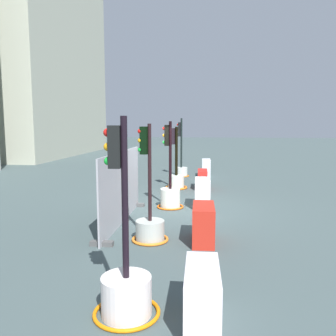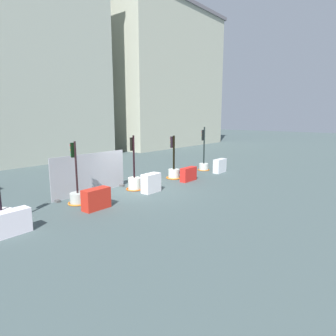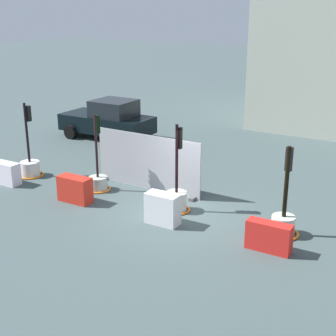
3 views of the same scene
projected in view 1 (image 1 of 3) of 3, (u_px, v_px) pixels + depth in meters
ground_plane at (176, 207)px, 10.90m from camera, size 120.00×120.00×0.00m
traffic_light_0 at (126, 285)px, 4.67m from camera, size 0.93×0.93×2.69m
traffic_light_1 at (150, 223)px, 7.67m from camera, size 0.83×0.83×2.60m
traffic_light_2 at (170, 193)px, 10.74m from camera, size 0.84×0.84×2.68m
traffic_light_3 at (176, 178)px, 14.00m from camera, size 0.90×0.90×2.49m
traffic_light_4 at (181, 167)px, 17.25m from camera, size 0.80×0.80×2.89m
construction_barrier_0 at (202, 297)px, 4.43m from camera, size 1.15×0.47×0.77m
construction_barrier_1 at (203, 224)px, 7.58m from camera, size 1.11×0.50×0.82m
construction_barrier_2 at (203, 193)px, 10.76m from camera, size 0.98×0.49×0.90m
construction_barrier_3 at (202, 180)px, 13.87m from camera, size 1.16×0.40×0.77m
construction_barrier_4 at (206, 168)px, 17.08m from camera, size 1.08×0.43×0.87m
building_corner_block at (22, 59)px, 29.37m from camera, size 16.32×10.09×16.14m
site_fence_panel at (122, 189)px, 9.06m from camera, size 4.01×0.50×1.89m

